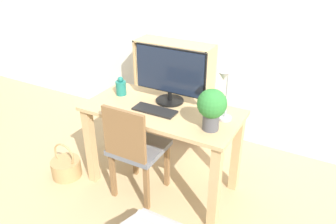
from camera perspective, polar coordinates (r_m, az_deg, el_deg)
name	(u,v)px	position (r m, az deg, el deg)	size (l,w,h in m)	color
ground_plane	(163,183)	(2.98, -0.94, -12.25)	(10.00, 10.00, 0.00)	tan
wall_back	(216,13)	(3.30, 8.32, 16.73)	(8.00, 0.05, 2.60)	silver
desk	(162,126)	(2.64, -1.04, -2.48)	(1.24, 0.60, 0.74)	tan
monitor	(170,73)	(2.59, 0.34, 6.74)	(0.61, 0.23, 0.45)	black
keyboard	(155,110)	(2.53, -2.32, 0.30)	(0.34, 0.13, 0.02)	black
vase	(121,87)	(2.81, -8.19, 4.32)	(0.09, 0.09, 0.16)	#1E7266
desk_lamp	(225,91)	(2.30, 9.83, 3.57)	(0.10, 0.19, 0.41)	#B7B7BC
potted_plant	(212,106)	(2.23, 7.64, 0.96)	(0.20, 0.20, 0.30)	#4C4C51
chair	(135,148)	(2.59, -5.82, -6.18)	(0.40, 0.40, 0.86)	slate
bookshelf	(161,88)	(3.61, -1.30, 4.16)	(0.82, 0.28, 1.01)	tan
basket	(66,167)	(3.15, -17.31, -9.15)	(0.26, 0.26, 0.34)	tan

